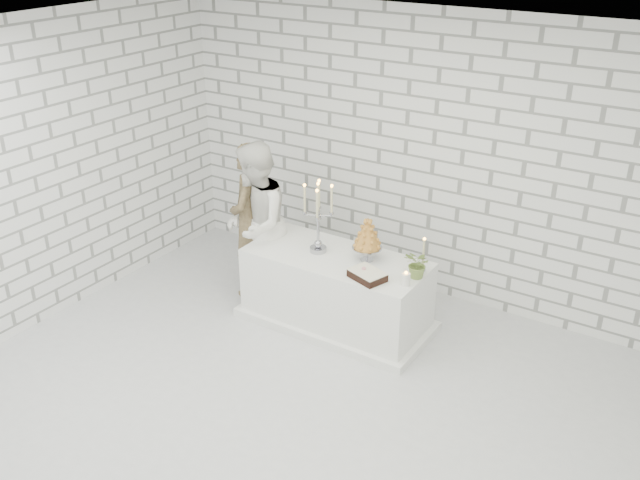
# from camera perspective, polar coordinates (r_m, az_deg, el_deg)

# --- Properties ---
(ground) EXTENTS (6.00, 5.00, 0.01)m
(ground) POSITION_cam_1_polar(r_m,az_deg,el_deg) (6.07, -1.89, -13.78)
(ground) COLOR silver
(ground) RESTS_ON ground
(ceiling) EXTENTS (6.00, 5.00, 0.01)m
(ceiling) POSITION_cam_1_polar(r_m,az_deg,el_deg) (4.76, -2.42, 15.33)
(ceiling) COLOR white
(ceiling) RESTS_ON ground
(wall_back) EXTENTS (6.00, 0.01, 3.00)m
(wall_back) POSITION_cam_1_polar(r_m,az_deg,el_deg) (7.28, 9.15, 6.47)
(wall_back) COLOR white
(wall_back) RESTS_ON ground
(wall_left) EXTENTS (0.01, 5.00, 3.00)m
(wall_left) POSITION_cam_1_polar(r_m,az_deg,el_deg) (7.25, -22.14, 4.79)
(wall_left) COLOR white
(wall_left) RESTS_ON ground
(cake_table) EXTENTS (1.80, 0.80, 0.75)m
(cake_table) POSITION_cam_1_polar(r_m,az_deg,el_deg) (7.01, 1.31, -4.08)
(cake_table) COLOR white
(cake_table) RESTS_ON ground
(groom) EXTENTS (0.60, 0.72, 1.69)m
(groom) POSITION_cam_1_polar(r_m,az_deg,el_deg) (7.44, -5.75, 1.67)
(groom) COLOR brown
(groom) RESTS_ON ground
(bride) EXTENTS (0.97, 1.05, 1.73)m
(bride) POSITION_cam_1_polar(r_m,az_deg,el_deg) (7.28, -5.26, 1.30)
(bride) COLOR white
(bride) RESTS_ON ground
(candelabra) EXTENTS (0.37, 0.37, 0.73)m
(candelabra) POSITION_cam_1_polar(r_m,az_deg,el_deg) (6.78, -0.15, 1.83)
(candelabra) COLOR #9999A3
(candelabra) RESTS_ON cake_table
(croquembouche) EXTENTS (0.34, 0.34, 0.45)m
(croquembouche) POSITION_cam_1_polar(r_m,az_deg,el_deg) (6.68, 3.86, 0.08)
(croquembouche) COLOR #92591B
(croquembouche) RESTS_ON cake_table
(chocolate_cake) EXTENTS (0.37, 0.32, 0.08)m
(chocolate_cake) POSITION_cam_1_polar(r_m,az_deg,el_deg) (6.43, 3.86, -2.85)
(chocolate_cake) COLOR black
(chocolate_cake) RESTS_ON cake_table
(pillar_candle) EXTENTS (0.10, 0.10, 0.12)m
(pillar_candle) POSITION_cam_1_polar(r_m,az_deg,el_deg) (6.35, 6.97, -3.18)
(pillar_candle) COLOR white
(pillar_candle) RESTS_ON cake_table
(extra_taper) EXTENTS (0.07, 0.07, 0.32)m
(extra_taper) POSITION_cam_1_polar(r_m,az_deg,el_deg) (6.57, 8.38, -1.24)
(extra_taper) COLOR beige
(extra_taper) RESTS_ON cake_table
(flowers) EXTENTS (0.31, 0.29, 0.27)m
(flowers) POSITION_cam_1_polar(r_m,az_deg,el_deg) (6.45, 7.98, -1.98)
(flowers) COLOR #52763B
(flowers) RESTS_ON cake_table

